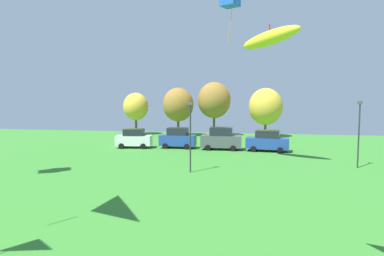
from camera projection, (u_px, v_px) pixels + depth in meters
kite_flying_6 at (270, 38)px, 28.89m from camera, size 5.40×4.29×2.21m
parked_car_leftmost at (134, 138)px, 39.82m from camera, size 4.26×2.47×2.24m
parked_car_second_from_left at (178, 138)px, 39.61m from camera, size 4.15×2.03×2.38m
parked_car_third_from_left at (221, 139)px, 38.36m from camera, size 4.51×2.12×2.53m
parked_car_rightmost_in_row at (267, 141)px, 37.17m from camera, size 4.72×2.49×2.31m
light_post_0 at (359, 130)px, 28.14m from camera, size 0.36×0.20×5.55m
light_post_1 at (190, 132)px, 26.43m from camera, size 0.36×0.20×5.49m
treeline_tree_0 at (136, 107)px, 53.97m from camera, size 3.94×3.94×6.64m
treeline_tree_1 at (178, 105)px, 52.06m from camera, size 4.68×4.68×7.38m
treeline_tree_2 at (214, 100)px, 51.72m from camera, size 4.96×4.96×8.21m
treeline_tree_3 at (266, 107)px, 50.67m from camera, size 4.97×4.97×7.28m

